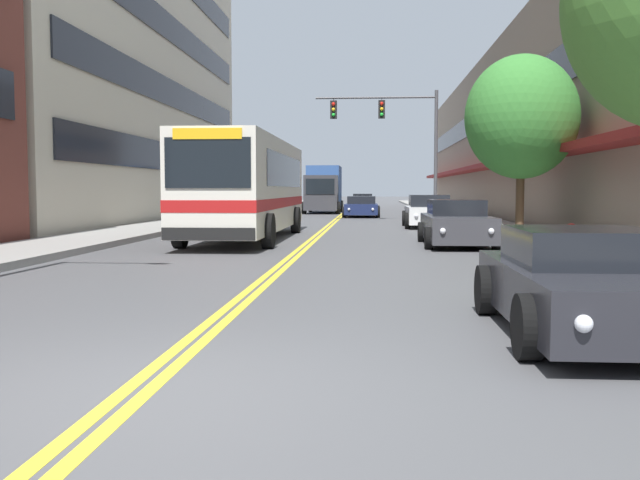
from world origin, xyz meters
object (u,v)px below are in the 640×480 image
(city_bus, at_px, (249,184))
(fire_hydrant, at_px, (571,243))
(car_black_moving_lead, at_px, (363,202))
(box_truck, at_px, (324,189))
(car_charcoal_parked_right_foreground, at_px, (586,285))
(street_tree_right_mid, at_px, (522,117))
(car_white_parked_right_far, at_px, (429,212))
(car_slate_blue_parked_left_mid, at_px, (242,210))
(traffic_signal_mast, at_px, (395,128))
(car_navy_moving_second, at_px, (361,207))
(car_dark_grey_parked_right_mid, at_px, (456,224))

(city_bus, xyz_separation_m, fire_hydrant, (8.17, -9.24, -1.27))
(car_black_moving_lead, height_order, box_truck, box_truck)
(city_bus, distance_m, car_black_moving_lead, 33.50)
(city_bus, relative_size, fire_hydrant, 14.65)
(car_charcoal_parked_right_foreground, xyz_separation_m, box_truck, (-5.87, 42.15, 1.09))
(box_truck, xyz_separation_m, street_tree_right_mid, (8.06, -27.62, 2.24))
(city_bus, height_order, car_white_parked_right_far, city_bus)
(car_slate_blue_parked_left_mid, xyz_separation_m, car_black_moving_lead, (5.61, 22.58, -0.07))
(car_charcoal_parked_right_foreground, distance_m, car_black_moving_lead, 48.98)
(car_black_moving_lead, height_order, traffic_signal_mast, traffic_signal_mast)
(car_slate_blue_parked_left_mid, distance_m, car_white_parked_right_far, 9.39)
(car_navy_moving_second, bearing_deg, city_bus, -100.37)
(car_charcoal_parked_right_foreground, distance_m, traffic_signal_mast, 29.07)
(fire_hydrant, bearing_deg, traffic_signal_mast, 97.23)
(car_navy_moving_second, height_order, box_truck, box_truck)
(car_navy_moving_second, xyz_separation_m, street_tree_right_mid, (5.28, -20.37, 3.32))
(car_black_moving_lead, bearing_deg, city_bus, -95.88)
(fire_hydrant, bearing_deg, car_slate_blue_parked_left_mid, 117.41)
(car_slate_blue_parked_left_mid, height_order, car_dark_grey_parked_right_mid, car_slate_blue_parked_left_mid)
(car_dark_grey_parked_right_mid, bearing_deg, car_white_parked_right_far, 90.13)
(car_charcoal_parked_right_foreground, bearing_deg, car_dark_grey_parked_right_mid, 89.76)
(car_dark_grey_parked_right_mid, height_order, box_truck, box_truck)
(car_slate_blue_parked_left_mid, relative_size, fire_hydrant, 5.74)
(car_white_parked_right_far, bearing_deg, car_navy_moving_second, 104.80)
(car_slate_blue_parked_left_mid, height_order, box_truck, box_truck)
(car_black_moving_lead, bearing_deg, box_truck, -111.72)
(car_dark_grey_parked_right_mid, bearing_deg, car_charcoal_parked_right_foreground, -90.24)
(car_white_parked_right_far, bearing_deg, fire_hydrant, -84.82)
(city_bus, distance_m, car_navy_moving_second, 19.68)
(street_tree_right_mid, bearing_deg, box_truck, 106.27)
(car_white_parked_right_far, height_order, traffic_signal_mast, traffic_signal_mast)
(car_dark_grey_parked_right_mid, bearing_deg, box_truck, 101.51)
(traffic_signal_mast, bearing_deg, car_dark_grey_parked_right_mid, -85.10)
(car_charcoal_parked_right_foreground, xyz_separation_m, traffic_signal_mast, (-1.29, 28.74, 4.21))
(box_truck, bearing_deg, city_bus, -91.62)
(city_bus, xyz_separation_m, box_truck, (0.75, 26.58, -0.18))
(car_black_moving_lead, bearing_deg, fire_hydrant, -83.64)
(car_slate_blue_parked_left_mid, bearing_deg, car_black_moving_lead, 76.05)
(car_slate_blue_parked_left_mid, bearing_deg, city_bus, -78.51)
(car_white_parked_right_far, distance_m, traffic_signal_mast, 7.11)
(city_bus, xyz_separation_m, car_slate_blue_parked_left_mid, (-2.18, 10.72, -1.18))
(car_slate_blue_parked_left_mid, distance_m, traffic_signal_mast, 8.90)
(car_black_moving_lead, xyz_separation_m, traffic_signal_mast, (1.90, -20.14, 4.18))
(car_black_moving_lead, bearing_deg, traffic_signal_mast, -84.61)
(city_bus, relative_size, car_white_parked_right_far, 2.71)
(car_navy_moving_second, bearing_deg, box_truck, 111.00)
(car_dark_grey_parked_right_mid, distance_m, box_truck, 29.70)
(street_tree_right_mid, bearing_deg, traffic_signal_mast, 103.78)
(car_white_parked_right_far, xyz_separation_m, traffic_signal_mast, (-1.32, 5.64, 4.12))
(car_slate_blue_parked_left_mid, bearing_deg, street_tree_right_mid, -46.94)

